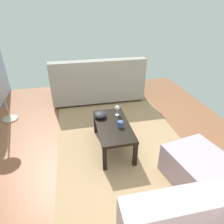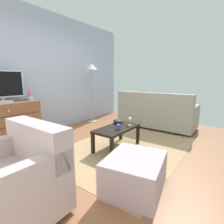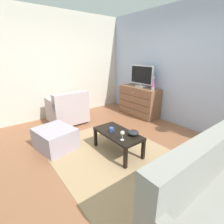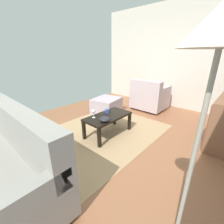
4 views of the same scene
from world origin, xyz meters
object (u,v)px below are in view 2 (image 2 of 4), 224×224
lava_lamp (30,93)px  coffee_table (117,130)px  ottoman (135,173)px  wine_glass (130,119)px  mug (119,127)px  standing_lamp (92,72)px  tv (1,86)px  couch_large (156,114)px  armchair (14,180)px  dresser (5,125)px  bowl_decorative (118,121)px

lava_lamp → coffee_table: 1.91m
ottoman → wine_glass: bearing=33.3°
mug → standing_lamp: standing_lamp is taller
tv → ottoman: bearing=-83.8°
couch_large → armchair: 3.53m
coffee_table → tv: bearing=122.5°
ottoman → mug: bearing=44.4°
lava_lamp → armchair: bearing=-122.8°
coffee_table → couch_large: 1.71m
couch_large → mug: bearing=-178.1°
dresser → couch_large: 3.35m
lava_lamp → armchair: lava_lamp is taller
coffee_table → wine_glass: 0.32m
standing_lamp → wine_glass: bearing=-116.8°
dresser → tv: (0.03, 0.02, 0.72)m
lava_lamp → mug: lava_lamp is taller
tv → wine_glass: (1.37, -1.87, -0.62)m
lava_lamp → mug: bearing=-72.1°
lava_lamp → bowl_decorative: (0.88, -1.55, -0.53)m
tv → standing_lamp: 2.30m
dresser → mug: bearing=-59.3°
tv → lava_lamp: bearing=-8.1°
wine_glass → mug: 0.33m
wine_glass → couch_large: bearing=3.6°
coffee_table → wine_glass: bearing=-25.1°
armchair → ottoman: 1.22m
dresser → mug: dresser is taller
armchair → standing_lamp: (2.98, 1.81, 1.08)m
armchair → tv: bearing=69.6°
dresser → standing_lamp: (2.31, -0.05, 1.02)m
bowl_decorative → lava_lamp: bearing=119.6°
coffee_table → armchair: armchair is taller
coffee_table → ottoman: 1.19m
ottoman → lava_lamp: bearing=85.7°
couch_large → ottoman: size_ratio=2.69×
lava_lamp → bowl_decorative: bearing=-60.4°
wine_glass → mug: wine_glass is taller
bowl_decorative → standing_lamp: (0.93, 1.54, 0.99)m
tv → mug: bearing=-60.4°
mug → dresser: bearing=120.7°
dresser → mug: size_ratio=10.65×
wine_glass → armchair: bearing=-179.6°
couch_large → ottoman: (-2.54, -0.80, -0.16)m
armchair → standing_lamp: standing_lamp is taller
dresser → couch_large: couch_large is taller
mug → bowl_decorative: size_ratio=0.62×
coffee_table → ottoman: size_ratio=1.30×
tv → armchair: 2.16m
wine_glass → ottoman: bearing=-146.7°
tv → coffee_table: bearing=-57.5°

